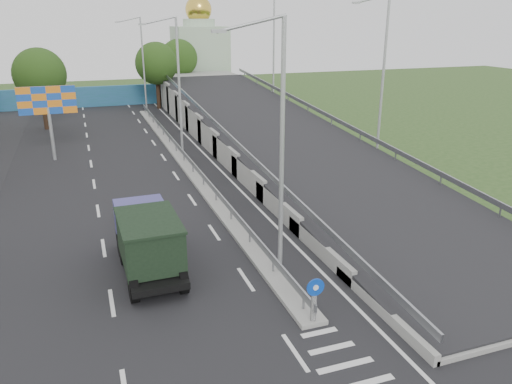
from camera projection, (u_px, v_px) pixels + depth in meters
name	position (u px, v px, depth m)	size (l,w,h in m)	color
ground	(344.00, 364.00, 15.42)	(160.00, 160.00, 0.00)	#2D4C1E
road_surface	(151.00, 183.00, 32.26)	(26.00, 90.00, 0.04)	black
median	(184.00, 162.00, 36.73)	(1.00, 44.00, 0.20)	gray
overpass_ramp	(279.00, 132.00, 38.55)	(10.00, 50.00, 3.50)	gray
median_guardrail	(184.00, 153.00, 36.52)	(0.09, 44.00, 0.71)	gray
sign_bollard	(314.00, 300.00, 17.01)	(0.64, 0.23, 1.67)	black
lamp_post_near	(277.00, 139.00, 18.87)	(2.74, 0.18, 10.08)	#B2B5B7
lamp_post_mid	(176.00, 80.00, 36.66)	(2.74, 0.18, 10.08)	#B2B5B7
lamp_post_far	(141.00, 60.00, 54.46)	(2.74, 0.18, 10.08)	#B2B5B7
blue_wall	(103.00, 96.00, 60.02)	(30.00, 0.50, 2.40)	#21677C
church	(200.00, 54.00, 70.19)	(7.00, 7.00, 13.80)	#B2CCAD
billboard	(48.00, 105.00, 36.11)	(4.00, 0.24, 5.50)	#B2B5B7
tree_left_mid	(40.00, 74.00, 46.14)	(4.80, 4.80, 7.60)	black
tree_median_far	(156.00, 64.00, 57.04)	(4.80, 4.80, 7.60)	black
tree_ramp_far	(179.00, 58.00, 64.53)	(4.80, 4.80, 7.60)	black
dump_truck	(147.00, 238.00, 20.73)	(2.40, 5.99, 2.63)	black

